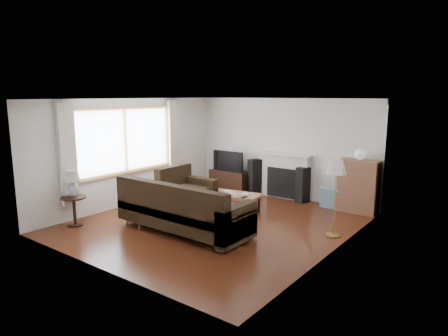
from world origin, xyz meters
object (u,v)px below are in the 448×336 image
Objects in this scene: sectional_sofa at (184,208)px; side_table at (74,211)px; bookshelf at (358,186)px; floor_lamp at (335,198)px; tv_stand at (230,180)px; coffee_table at (235,203)px.

sectional_sofa is 2.26m from side_table.
side_table is at bearing -134.11° from bookshelf.
floor_lamp is at bearing 31.85° from sectional_sofa.
floor_lamp reaches higher than bookshelf.
tv_stand is 1.86× the size of side_table.
coffee_table is 0.77× the size of floor_lamp.
tv_stand reaches higher than coffee_table.
sectional_sofa is 2.59× the size of coffee_table.
sectional_sofa is at bearing -123.93° from bookshelf.
floor_lamp reaches higher than side_table.
floor_lamp is at bearing 30.06° from side_table.
side_table is (-4.19, -4.32, -0.29)m from bookshelf.
floor_lamp is at bearing -12.79° from coffee_table.
bookshelf is 2.75m from coffee_table.
sectional_sofa is at bearing -148.15° from floor_lamp.
side_table is at bearing -99.67° from tv_stand.
tv_stand is at bearing -179.26° from bookshelf.
bookshelf is at bearing 45.89° from side_table.
side_table reaches higher than tv_stand.
sectional_sofa is (1.26, -3.23, 0.19)m from tv_stand.
coffee_table is at bearing -142.09° from bookshelf.
bookshelf reaches higher than coffee_table.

